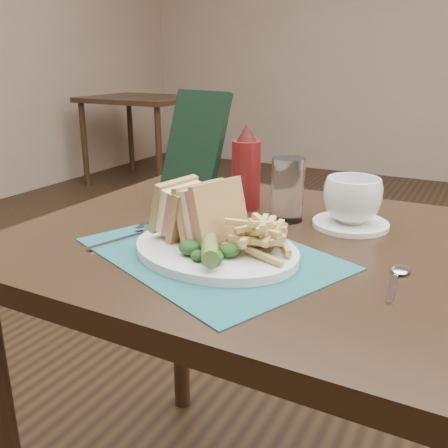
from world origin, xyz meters
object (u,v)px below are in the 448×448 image
object	(u,v)px
table_main	(252,399)
coffee_cup	(352,200)
plate	(216,250)
table_bg_left	(143,141)
check_presenter	(194,147)
sandwich_half_b	(203,209)
drinking_glass	(287,189)
sandwich_half_a	(174,206)
saucer	(350,224)
placemat	(210,253)
ketchup_bottle	(246,167)

from	to	relation	value
table_main	coffee_cup	size ratio (longest dim) A/B	7.92
table_main	plate	distance (m)	0.40
table_bg_left	check_presenter	xyz separation A→B (m)	(2.09, -2.54, 0.50)
table_bg_left	check_presenter	size ratio (longest dim) A/B	3.50
plate	coffee_cup	xyz separation A→B (m)	(0.16, 0.26, 0.05)
table_bg_left	check_presenter	world-z (taller)	check_presenter
coffee_cup	table_main	bearing A→B (deg)	-137.04
sandwich_half_b	drinking_glass	xyz separation A→B (m)	(0.07, 0.22, -0.01)
sandwich_half_a	drinking_glass	distance (m)	0.25
table_main	saucer	world-z (taller)	saucer
sandwich_half_a	placemat	bearing A→B (deg)	-3.90
table_main	sandwich_half_a	size ratio (longest dim) A/B	9.01
coffee_cup	ketchup_bottle	size ratio (longest dim) A/B	0.61
table_main	check_presenter	xyz separation A→B (m)	(-0.23, 0.16, 0.50)
table_main	drinking_glass	size ratio (longest dim) A/B	6.92
plate	coffee_cup	size ratio (longest dim) A/B	2.64
placemat	drinking_glass	world-z (taller)	drinking_glass
table_main	placemat	bearing A→B (deg)	-102.61
plate	table_main	bearing A→B (deg)	94.24
table_bg_left	plate	distance (m)	3.67
saucer	drinking_glass	size ratio (longest dim) A/B	1.15
saucer	ketchup_bottle	distance (m)	0.26
coffee_cup	ketchup_bottle	xyz separation A→B (m)	(-0.24, 0.02, 0.04)
sandwich_half_b	drinking_glass	size ratio (longest dim) A/B	0.85
plate	sandwich_half_b	bearing A→B (deg)	163.77
saucer	coffee_cup	size ratio (longest dim) A/B	1.32
sandwich_half_a	table_main	bearing A→B (deg)	51.56
saucer	ketchup_bottle	bearing A→B (deg)	175.62
sandwich_half_b	saucer	xyz separation A→B (m)	(0.20, 0.24, -0.07)
plate	ketchup_bottle	world-z (taller)	ketchup_bottle
sandwich_half_b	check_presenter	world-z (taller)	check_presenter
sandwich_half_b	check_presenter	size ratio (longest dim) A/B	0.43
sandwich_half_b	table_main	bearing A→B (deg)	80.32
ketchup_bottle	coffee_cup	bearing A→B (deg)	-4.38
table_main	placemat	world-z (taller)	placemat
table_bg_left	sandwich_half_b	bearing A→B (deg)	-51.01
sandwich_half_a	ketchup_bottle	xyz separation A→B (m)	(0.02, 0.26, 0.03)
table_main	saucer	distance (m)	0.43
ketchup_bottle	check_presenter	bearing A→B (deg)	176.34
table_main	table_bg_left	bearing A→B (deg)	130.70
coffee_cup	check_presenter	bearing A→B (deg)	175.88
coffee_cup	table_bg_left	bearing A→B (deg)	133.92
placemat	ketchup_bottle	world-z (taller)	ketchup_bottle
coffee_cup	drinking_glass	size ratio (longest dim) A/B	0.87
saucer	table_main	bearing A→B (deg)	-137.04
plate	check_presenter	bearing A→B (deg)	138.92
table_main	coffee_cup	xyz separation A→B (m)	(0.15, 0.14, 0.43)
table_bg_left	sandwich_half_a	distance (m)	3.60
drinking_glass	check_presenter	xyz separation A→B (m)	(-0.25, 0.05, 0.06)
check_presenter	sandwich_half_a	bearing A→B (deg)	-54.19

